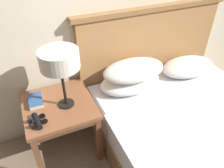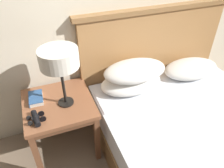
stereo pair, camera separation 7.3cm
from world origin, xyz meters
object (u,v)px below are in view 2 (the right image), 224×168
nightstand (59,109)px  table_lamp (59,59)px  binoculars_pair (36,118)px  bed (198,141)px  book_on_nightstand (36,98)px

nightstand → table_lamp: 0.50m
binoculars_pair → table_lamp: bearing=25.5°
nightstand → bed: (1.04, -0.61, -0.20)m
binoculars_pair → book_on_nightstand: bearing=85.3°
book_on_nightstand → nightstand: bearing=-29.4°
nightstand → bed: bed is taller
nightstand → bed: bearing=-30.3°
nightstand → table_lamp: size_ratio=1.16×
table_lamp → book_on_nightstand: bearing=150.9°
table_lamp → binoculars_pair: (-0.25, -0.12, -0.40)m
nightstand → book_on_nightstand: 0.22m
bed → table_lamp: (-0.98, 0.58, 0.69)m
bed → book_on_nightstand: (-1.21, 0.71, 0.29)m
bed → book_on_nightstand: bearing=149.8°
bed → binoculars_pair: (-1.23, 0.45, 0.30)m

